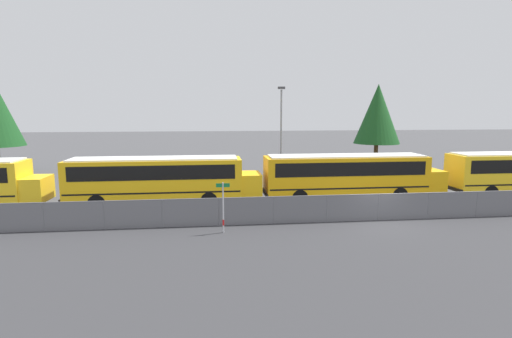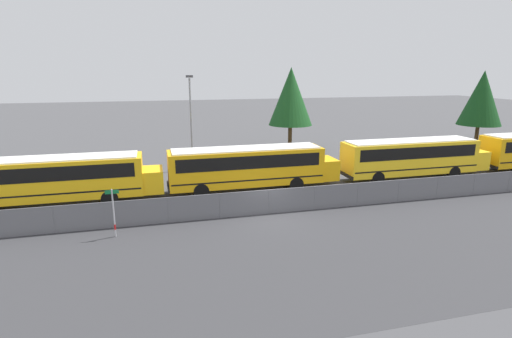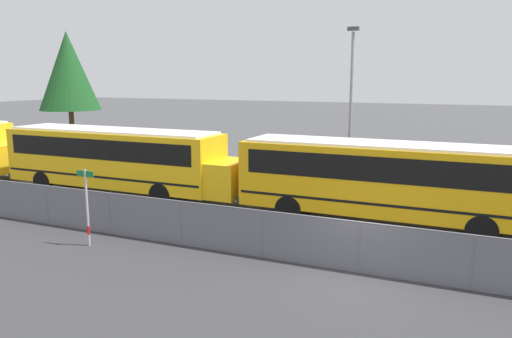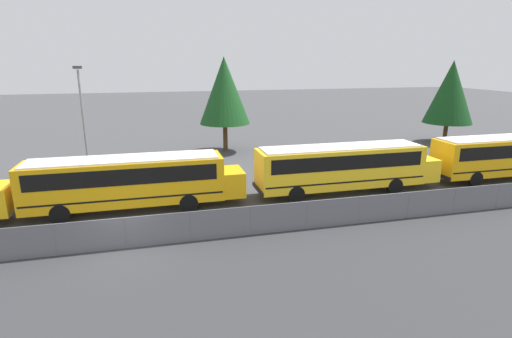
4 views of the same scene
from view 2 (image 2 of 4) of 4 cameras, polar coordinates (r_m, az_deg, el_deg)
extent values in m
plane|color=#424244|center=(24.95, 1.80, -6.40)|extent=(200.00, 200.00, 0.00)
cube|color=#333335|center=(19.73, 6.80, -12.22)|extent=(112.94, 12.00, 0.01)
cube|color=#9EA0A5|center=(24.69, 1.81, -4.72)|extent=(78.94, 0.03, 1.54)
cube|color=slate|center=(24.68, 1.82, -4.73)|extent=(78.94, 0.01, 1.54)
cylinder|color=slate|center=(24.46, 1.83, -3.01)|extent=(78.94, 0.05, 0.05)
cylinder|color=slate|center=(24.42, -26.90, -6.50)|extent=(0.07, 0.07, 1.54)
cylinder|color=slate|center=(23.92, -19.76, -6.20)|extent=(0.07, 0.07, 1.54)
cylinder|color=slate|center=(23.80, -12.44, -5.79)|extent=(0.07, 0.07, 1.54)
cylinder|color=slate|center=(24.06, -5.17, -5.29)|extent=(0.07, 0.07, 1.54)
cylinder|color=slate|center=(24.69, 1.81, -4.72)|extent=(0.07, 0.07, 1.54)
cylinder|color=slate|center=(25.67, 8.35, -4.13)|extent=(0.07, 0.07, 1.54)
cylinder|color=slate|center=(26.96, 14.32, -3.55)|extent=(0.07, 0.07, 1.54)
cylinder|color=slate|center=(28.52, 19.69, -2.99)|extent=(0.07, 0.07, 1.54)
cylinder|color=slate|center=(30.30, 24.46, -2.46)|extent=(0.07, 0.07, 1.54)
cylinder|color=slate|center=(32.27, 28.68, -1.99)|extent=(0.07, 0.07, 1.54)
cylinder|color=slate|center=(34.39, 32.38, -1.56)|extent=(0.07, 0.07, 1.54)
cube|color=yellow|center=(29.14, -26.98, -1.20)|extent=(11.23, 2.50, 2.57)
cube|color=black|center=(29.01, -27.10, -0.12)|extent=(10.33, 2.54, 0.93)
cube|color=black|center=(29.31, -26.83, -2.56)|extent=(11.01, 2.53, 0.10)
cube|color=yellow|center=(28.53, -14.47, -1.47)|extent=(1.35, 2.30, 1.54)
cube|color=silver|center=(28.85, -27.27, 1.37)|extent=(10.67, 2.25, 0.10)
cylinder|color=black|center=(29.98, -19.77, -2.65)|extent=(1.08, 0.28, 1.08)
cylinder|color=black|center=(27.82, -20.15, -3.94)|extent=(1.08, 0.28, 1.08)
cylinder|color=black|center=(31.45, -32.50, -3.29)|extent=(1.08, 0.28, 1.08)
cube|color=#EDA80F|center=(29.19, -1.38, 0.37)|extent=(11.23, 2.50, 2.57)
cube|color=black|center=(29.06, -1.38, 1.45)|extent=(10.33, 2.54, 0.93)
cube|color=black|center=(29.36, -1.37, -1.00)|extent=(11.01, 2.53, 0.10)
cube|color=#EDA80F|center=(31.30, 9.91, 0.12)|extent=(1.35, 2.30, 1.54)
cube|color=black|center=(28.77, -12.43, -2.51)|extent=(0.12, 2.50, 0.24)
cube|color=silver|center=(28.90, -1.39, 2.94)|extent=(10.67, 2.25, 0.10)
cylinder|color=black|center=(31.49, 4.34, -1.07)|extent=(1.08, 0.28, 1.08)
cylinder|color=black|center=(29.44, 5.76, -2.17)|extent=(1.08, 0.28, 1.08)
cylinder|color=black|center=(30.04, -8.34, -1.93)|extent=(1.08, 0.28, 1.08)
cylinder|color=black|center=(27.88, -7.82, -3.16)|extent=(1.08, 0.28, 1.08)
cube|color=yellow|center=(34.78, 21.08, 1.64)|extent=(11.23, 2.50, 2.57)
cube|color=black|center=(34.67, 21.16, 2.55)|extent=(10.33, 2.54, 0.93)
cube|color=black|center=(34.93, 20.98, 0.48)|extent=(11.01, 2.53, 0.10)
cube|color=yellow|center=(38.85, 28.61, 1.29)|extent=(1.35, 2.30, 1.54)
cube|color=black|center=(32.11, 12.63, -0.80)|extent=(0.12, 2.50, 0.24)
cube|color=silver|center=(34.54, 21.27, 3.80)|extent=(10.67, 2.25, 0.10)
cylinder|color=black|center=(38.01, 24.22, 0.33)|extent=(1.08, 0.28, 1.08)
cylinder|color=black|center=(36.33, 26.41, -0.49)|extent=(1.08, 0.28, 1.08)
cylinder|color=black|center=(34.13, 15.03, -0.34)|extent=(1.08, 0.28, 1.08)
cylinder|color=black|center=(32.25, 16.98, -1.29)|extent=(1.08, 0.28, 1.08)
cube|color=black|center=(39.99, 30.01, 0.52)|extent=(0.12, 2.50, 0.24)
cylinder|color=black|center=(42.33, 31.05, 0.83)|extent=(1.08, 0.28, 1.08)
cylinder|color=#B7B7BC|center=(22.48, -19.66, -5.98)|extent=(0.08, 0.08, 2.65)
cylinder|color=red|center=(22.74, -19.50, -7.82)|extent=(0.09, 0.09, 0.30)
cube|color=#147238|center=(22.12, -19.90, -3.11)|extent=(0.70, 0.02, 0.20)
cylinder|color=gray|center=(35.73, -9.25, 6.25)|extent=(0.16, 0.16, 8.02)
cube|color=#47474C|center=(35.43, -9.51, 12.92)|extent=(0.60, 0.24, 0.20)
cylinder|color=#51381E|center=(45.24, 4.87, 4.58)|extent=(0.44, 0.44, 2.74)
cone|color=#194C1E|center=(44.73, 4.99, 10.29)|extent=(4.83, 4.83, 6.28)
cylinder|color=#51381E|center=(56.52, 29.00, 4.45)|extent=(0.44, 0.44, 2.15)
cone|color=#144219|center=(56.11, 29.53, 8.82)|extent=(5.03, 5.03, 6.54)
camera|label=1|loc=(3.94, -73.57, -34.18)|focal=28.00mm
camera|label=3|loc=(13.10, 32.41, -1.55)|focal=35.00mm
camera|label=4|loc=(9.30, 49.89, 8.93)|focal=28.00mm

